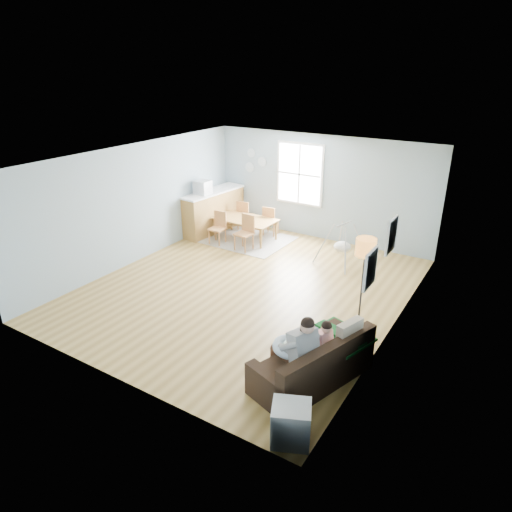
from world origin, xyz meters
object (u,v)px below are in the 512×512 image
Objects in this scene: father at (297,347)px; toddler at (321,338)px; chair_ne at (270,220)px; counter at (213,211)px; chair_sw at (219,226)px; chair_nw at (244,214)px; baby_swing at (342,246)px; chair_se at (246,230)px; storage_cube at (290,423)px; monitor at (202,187)px; floor_lamp at (365,255)px; sofa at (314,367)px; dining_table at (245,229)px.

father is 0.45m from toddler.
father reaches higher than toddler.
father reaches higher than chair_ne.
toddler is at bearing -39.70° from counter.
chair_sw is 1.15m from chair_nw.
counter reaches higher than baby_swing.
chair_se reaches higher than chair_ne.
father is 2.04× the size of storage_cube.
monitor is (-0.02, -0.39, 0.74)m from counter.
floor_lamp is 1.98× the size of chair_nw.
chair_sw is at bearing 141.14° from toddler.
counter is 5.40× the size of monitor.
storage_cube is 1.57× the size of monitor.
monitor is at bearing 158.05° from chair_sw.
chair_se is 1.05× the size of chair_nw.
sofa is at bearing -87.36° from toddler.
dining_table is 0.77× the size of counter.
sofa is 0.48m from father.
floor_lamp is 4.90m from chair_ne.
chair_sw is (-4.52, 2.01, -0.93)m from floor_lamp.
chair_nw is at bearing 34.32° from counter.
baby_swing reaches higher than chair_ne.
chair_se reaches higher than dining_table.
floor_lamp is at bearing -28.56° from chair_se.
storage_cube is 5.62m from baby_swing.
father is 0.74× the size of floor_lamp.
chair_se is at bearing -24.10° from counter.
sofa is 1.20m from storage_cube.
chair_sw is at bearing -44.87° from counter.
sofa is at bearing -90.64° from floor_lamp.
father is 6.83m from counter.
baby_swing is (3.17, -0.72, -0.04)m from chair_nw.
father is at bearing 113.72° from storage_cube.
father reaches higher than sofa.
toddler is at bearing -91.04° from floor_lamp.
sofa is at bearing 100.96° from storage_cube.
counter is at bearing 136.67° from father.
baby_swing is (-1.31, 2.44, -0.95)m from floor_lamp.
dining_table is 4.17× the size of monitor.
chair_se is at bearing 133.92° from sofa.
counter is 1.75× the size of baby_swing.
chair_nw is at bearing 124.70° from chair_se.
father is at bearing -114.74° from toddler.
toddler reaches higher than chair_sw.
chair_sw is at bearing -125.87° from dining_table.
dining_table is (-4.05, 4.18, -0.37)m from toddler.
chair_se is at bearing -91.41° from chair_ne.
toddler reaches higher than dining_table.
father is at bearing -76.23° from baby_swing.
baby_swing is (2.34, -0.71, -0.02)m from chair_ne.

